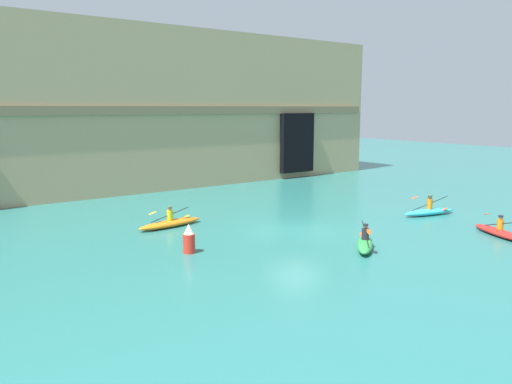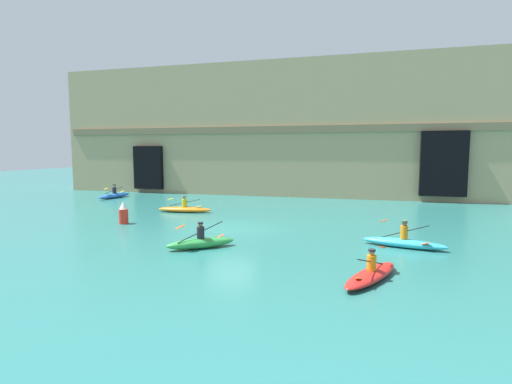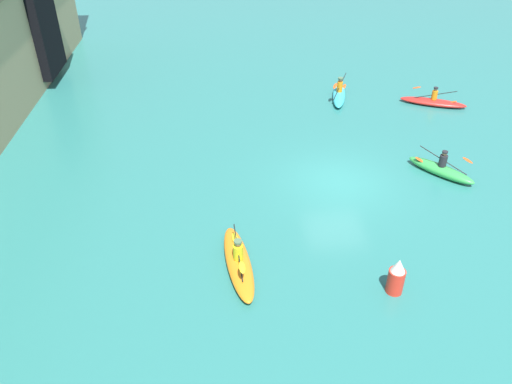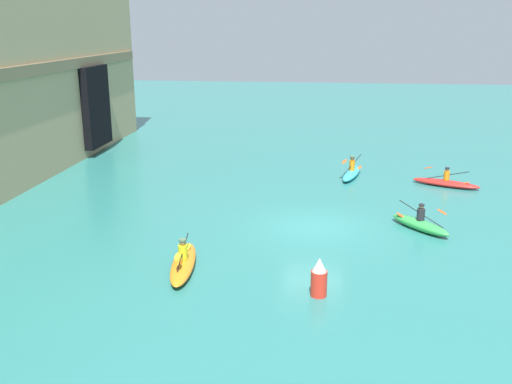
{
  "view_description": "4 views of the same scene",
  "coord_description": "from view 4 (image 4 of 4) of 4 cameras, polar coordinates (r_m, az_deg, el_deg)",
  "views": [
    {
      "loc": [
        -15.71,
        -18.07,
        5.96
      ],
      "look_at": [
        -0.59,
        2.52,
        1.62
      ],
      "focal_mm": 35.0,
      "sensor_mm": 36.0,
      "label": 1
    },
    {
      "loc": [
        6.85,
        -19.12,
        4.05
      ],
      "look_at": [
        0.56,
        2.82,
        1.63
      ],
      "focal_mm": 28.0,
      "sensor_mm": 36.0,
      "label": 2
    },
    {
      "loc": [
        -16.52,
        4.63,
        10.81
      ],
      "look_at": [
        -1.78,
        3.48,
        0.88
      ],
      "focal_mm": 35.0,
      "sensor_mm": 36.0,
      "label": 3
    },
    {
      "loc": [
        -22.03,
        -0.42,
        7.98
      ],
      "look_at": [
        0.25,
        2.41,
        1.33
      ],
      "focal_mm": 40.0,
      "sensor_mm": 36.0,
      "label": 4
    }
  ],
  "objects": [
    {
      "name": "kayak_red",
      "position": [
        30.64,
        18.46,
        0.9
      ],
      "size": [
        2.01,
        3.38,
        0.99
      ],
      "rotation": [
        0.0,
        0.0,
        1.17
      ],
      "color": "red",
      "rests_on": "ground"
    },
    {
      "name": "kayak_green",
      "position": [
        23.85,
        16.08,
        -3.09
      ],
      "size": [
        2.6,
        2.35,
        1.09
      ],
      "rotation": [
        0.0,
        0.0,
        3.85
      ],
      "color": "green",
      "rests_on": "ground"
    },
    {
      "name": "ground_plane",
      "position": [
        23.43,
        5.8,
        -3.51
      ],
      "size": [
        120.0,
        120.0,
        0.0
      ],
      "primitive_type": "plane",
      "color": "#28706B"
    },
    {
      "name": "kayak_orange",
      "position": [
        19.57,
        -7.28,
        -7.03
      ],
      "size": [
        3.64,
        1.18,
        1.07
      ],
      "rotation": [
        0.0,
        0.0,
        0.12
      ],
      "color": "orange",
      "rests_on": "ground"
    },
    {
      "name": "marker_buoy",
      "position": [
        17.55,
        6.32,
        -8.58
      ],
      "size": [
        0.5,
        0.5,
        1.23
      ],
      "color": "red",
      "rests_on": "ground"
    },
    {
      "name": "kayak_cyan",
      "position": [
        31.31,
        9.54,
        1.92
      ],
      "size": [
        3.44,
        1.42,
        1.15
      ],
      "rotation": [
        0.0,
        0.0,
        6.05
      ],
      "color": "#33B2C6",
      "rests_on": "ground"
    }
  ]
}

